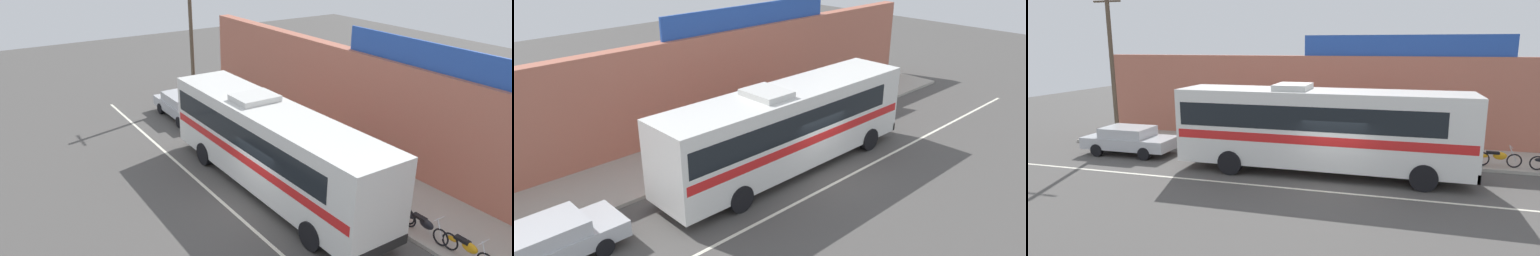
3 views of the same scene
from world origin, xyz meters
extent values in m
plane|color=#4F4C49|center=(0.00, 0.00, 0.00)|extent=(70.00, 70.00, 0.00)
cube|color=#A8A399|center=(0.00, 5.20, 0.07)|extent=(30.00, 3.60, 0.14)
cube|color=#B26651|center=(0.00, 7.35, 2.40)|extent=(30.00, 0.70, 4.80)
cube|color=#234CAD|center=(2.56, 7.35, 5.35)|extent=(10.61, 0.12, 1.10)
cube|color=silver|center=(0.00, -0.80, 0.00)|extent=(30.00, 0.14, 0.01)
cube|color=silver|center=(-0.73, 1.40, 1.99)|extent=(12.09, 2.52, 3.10)
cube|color=black|center=(-1.21, 1.40, 2.54)|extent=(10.64, 2.54, 0.96)
cube|color=red|center=(-0.73, 1.40, 1.69)|extent=(11.84, 2.54, 0.36)
cube|color=black|center=(5.29, 1.40, 2.44)|extent=(0.04, 2.27, 1.40)
cube|color=black|center=(5.28, 1.40, 0.62)|extent=(0.12, 2.52, 0.36)
cube|color=silver|center=(-1.94, 1.40, 3.66)|extent=(1.40, 1.77, 0.24)
cylinder|color=black|center=(3.38, 2.57, 0.52)|extent=(1.04, 0.32, 1.04)
cylinder|color=black|center=(3.38, 0.23, 0.52)|extent=(1.04, 0.32, 1.04)
cylinder|color=black|center=(-4.35, 2.57, 0.52)|extent=(1.04, 0.32, 1.04)
cylinder|color=black|center=(-4.35, 0.23, 0.52)|extent=(1.04, 0.32, 1.04)
cube|color=#B7BABF|center=(-10.47, 2.01, 0.61)|extent=(4.56, 1.80, 0.56)
cube|color=#B7BABF|center=(-10.57, 2.01, 1.13)|extent=(2.37, 1.62, 0.48)
cube|color=black|center=(-9.69, 2.01, 1.09)|extent=(0.21, 1.51, 0.34)
cylinder|color=black|center=(-9.15, 2.86, 0.31)|extent=(0.62, 0.20, 0.62)
cylinder|color=black|center=(-9.15, 1.16, 0.31)|extent=(0.62, 0.20, 0.62)
torus|color=black|center=(5.73, 3.86, 0.45)|extent=(0.62, 0.06, 0.62)
torus|color=black|center=(4.38, 3.86, 0.45)|extent=(0.62, 0.06, 0.62)
cylinder|color=silver|center=(5.65, 3.86, 0.75)|extent=(0.34, 0.04, 0.65)
cylinder|color=silver|center=(5.55, 3.86, 1.07)|extent=(0.03, 0.56, 0.03)
ellipsoid|color=black|center=(5.12, 3.86, 0.63)|extent=(0.56, 0.22, 0.34)
cube|color=black|center=(4.81, 3.86, 0.75)|extent=(0.52, 0.20, 0.10)
ellipsoid|color=black|center=(4.44, 3.86, 0.59)|extent=(0.36, 0.14, 0.16)
torus|color=black|center=(9.50, 3.80, 0.45)|extent=(0.62, 0.06, 0.62)
torus|color=black|center=(8.19, 3.80, 0.45)|extent=(0.62, 0.06, 0.62)
cylinder|color=silver|center=(9.42, 3.80, 0.75)|extent=(0.34, 0.04, 0.65)
cylinder|color=silver|center=(9.32, 3.80, 1.07)|extent=(0.03, 0.56, 0.03)
ellipsoid|color=black|center=(8.91, 3.80, 0.63)|extent=(0.56, 0.22, 0.34)
cube|color=black|center=(8.61, 3.80, 0.75)|extent=(0.52, 0.20, 0.10)
ellipsoid|color=black|center=(8.25, 3.80, 0.59)|extent=(0.36, 0.14, 0.16)
torus|color=black|center=(4.24, 3.96, 0.45)|extent=(0.62, 0.06, 0.62)
torus|color=black|center=(3.02, 3.96, 0.45)|extent=(0.62, 0.06, 0.62)
cylinder|color=silver|center=(4.16, 3.96, 0.75)|extent=(0.34, 0.04, 0.65)
cylinder|color=silver|center=(4.06, 3.96, 1.07)|extent=(0.03, 0.56, 0.03)
ellipsoid|color=#237F38|center=(3.70, 3.96, 0.63)|extent=(0.56, 0.22, 0.34)
cube|color=black|center=(3.41, 3.96, 0.75)|extent=(0.52, 0.20, 0.10)
ellipsoid|color=#237F38|center=(3.08, 3.96, 0.59)|extent=(0.36, 0.14, 0.16)
torus|color=black|center=(7.33, 3.92, 0.45)|extent=(0.62, 0.06, 0.62)
torus|color=black|center=(6.05, 3.92, 0.45)|extent=(0.62, 0.06, 0.62)
cylinder|color=silver|center=(7.25, 3.92, 0.75)|extent=(0.34, 0.04, 0.65)
cylinder|color=silver|center=(7.15, 3.92, 1.07)|extent=(0.03, 0.56, 0.03)
ellipsoid|color=orange|center=(6.76, 3.92, 0.63)|extent=(0.56, 0.22, 0.34)
cube|color=black|center=(6.46, 3.92, 0.75)|extent=(0.52, 0.20, 0.10)
ellipsoid|color=orange|center=(6.11, 3.92, 0.59)|extent=(0.36, 0.14, 0.16)
cylinder|color=brown|center=(-0.41, 4.75, 0.53)|extent=(0.13, 0.13, 0.78)
cylinder|color=brown|center=(-0.41, 4.57, 0.53)|extent=(0.13, 0.13, 0.78)
cylinder|color=#23519E|center=(-0.41, 4.66, 1.21)|extent=(0.30, 0.30, 0.58)
sphere|color=#A37556|center=(-0.41, 4.66, 1.64)|extent=(0.21, 0.21, 0.21)
cylinder|color=#23519E|center=(-0.41, 4.86, 1.24)|extent=(0.08, 0.08, 0.54)
cylinder|color=#23519E|center=(-0.41, 4.46, 1.24)|extent=(0.08, 0.08, 0.54)
cylinder|color=black|center=(-1.10, 5.60, 0.55)|extent=(0.13, 0.13, 0.83)
cylinder|color=black|center=(-1.10, 5.42, 0.55)|extent=(0.13, 0.13, 0.83)
cylinder|color=white|center=(-1.10, 5.51, 1.28)|extent=(0.30, 0.30, 0.62)
sphere|color=#A37556|center=(-1.10, 5.51, 1.73)|extent=(0.22, 0.22, 0.22)
cylinder|color=white|center=(-1.10, 5.71, 1.31)|extent=(0.08, 0.08, 0.57)
cylinder|color=white|center=(-1.10, 5.31, 1.31)|extent=(0.08, 0.08, 0.57)
camera|label=1|loc=(13.98, -8.83, 9.92)|focal=34.36mm
camera|label=2|loc=(-14.40, -11.86, 9.73)|focal=35.16mm
camera|label=3|loc=(2.20, -15.14, 5.35)|focal=28.65mm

